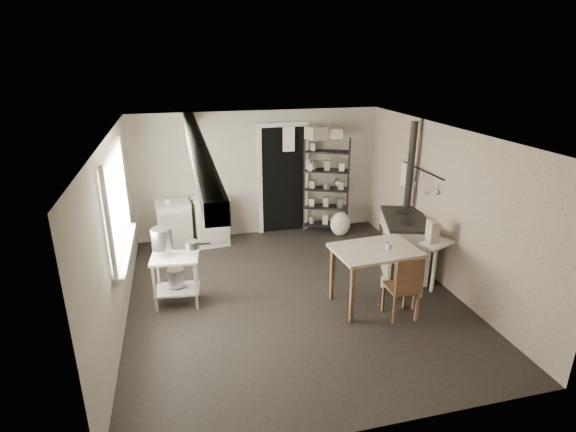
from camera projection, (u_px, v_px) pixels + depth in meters
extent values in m
plane|color=black|center=(293.00, 296.00, 6.38)|extent=(5.00, 5.00, 0.00)
plane|color=white|center=(294.00, 134.00, 5.59)|extent=(5.00, 5.00, 0.00)
cube|color=#B8AE9D|center=(259.00, 174.00, 8.26)|extent=(4.50, 0.02, 2.30)
cube|color=#B8AE9D|center=(370.00, 322.00, 3.71)|extent=(4.50, 0.02, 2.30)
cube|color=#B8AE9D|center=(115.00, 236.00, 5.47)|extent=(0.02, 5.00, 2.30)
cube|color=#B8AE9D|center=(443.00, 207.00, 6.50)|extent=(0.02, 5.00, 2.30)
cylinder|color=#AEAEB0|center=(162.00, 239.00, 5.92)|extent=(0.29, 0.29, 0.29)
cylinder|color=#AEAEB0|center=(192.00, 245.00, 5.95)|extent=(0.23, 0.23, 0.10)
cylinder|color=#AEAEB0|center=(176.00, 277.00, 6.08)|extent=(0.24, 0.24, 0.24)
imported|color=silver|center=(197.00, 195.00, 7.71)|extent=(0.37, 0.37, 0.07)
imported|color=silver|center=(167.00, 198.00, 7.50)|extent=(0.15, 0.15, 0.09)
imported|color=silver|center=(310.00, 161.00, 8.26)|extent=(0.12, 0.12, 0.21)
cube|color=beige|center=(317.00, 126.00, 8.04)|extent=(0.39, 0.36, 0.22)
cube|color=beige|center=(336.00, 127.00, 8.14)|extent=(0.33, 0.32, 0.17)
cube|color=beige|center=(433.00, 226.00, 6.17)|extent=(0.15, 0.22, 0.30)
imported|color=silver|center=(388.00, 251.00, 5.87)|extent=(0.13, 0.13, 0.09)
ellipsoid|color=white|center=(340.00, 223.00, 8.42)|extent=(0.41, 0.36, 0.45)
cylinder|color=silver|center=(385.00, 282.00, 6.60)|extent=(0.14, 0.14, 0.15)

